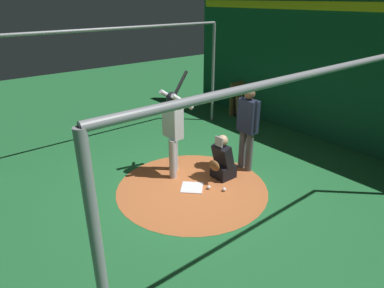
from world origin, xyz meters
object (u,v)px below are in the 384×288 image
(batter, at_px, (173,126))
(baseball_0, at_px, (224,189))
(baseball_1, at_px, (209,187))
(bat_rack, at_px, (240,99))
(umpire, at_px, (248,125))
(catcher, at_px, (222,161))
(home_plate, at_px, (192,187))

(batter, distance_m, baseball_0, 1.62)
(baseball_1, bearing_deg, bat_rack, -143.31)
(bat_rack, bearing_deg, baseball_0, 40.34)
(batter, xyz_separation_m, bat_rack, (-3.96, -1.89, -0.59))
(bat_rack, bearing_deg, umpire, 45.61)
(catcher, bearing_deg, baseball_0, 51.39)
(batter, bearing_deg, baseball_1, 98.05)
(home_plate, bearing_deg, bat_rack, -147.25)
(home_plate, height_order, bat_rack, bat_rack)
(baseball_0, xyz_separation_m, baseball_1, (0.18, -0.25, 0.00))
(umpire, distance_m, baseball_0, 1.46)
(batter, distance_m, catcher, 1.24)
(catcher, relative_size, umpire, 0.53)
(catcher, bearing_deg, baseball_1, 18.84)
(catcher, bearing_deg, umpire, 178.40)
(bat_rack, height_order, baseball_1, bat_rack)
(batter, relative_size, bat_rack, 2.02)
(catcher, height_order, baseball_0, catcher)
(batter, relative_size, baseball_1, 28.63)
(catcher, bearing_deg, bat_rack, -141.06)
(batter, bearing_deg, bat_rack, -154.50)
(batter, height_order, baseball_0, batter)
(umpire, distance_m, bat_rack, 3.80)
(baseball_0, distance_m, baseball_1, 0.30)
(batter, bearing_deg, home_plate, 82.57)
(home_plate, distance_m, batter, 1.29)
(bat_rack, distance_m, baseball_1, 4.78)
(umpire, relative_size, baseball_0, 24.25)
(bat_rack, bearing_deg, catcher, 38.94)
(umpire, distance_m, baseball_1, 1.54)
(umpire, height_order, bat_rack, umpire)
(baseball_0, bearing_deg, umpire, -158.12)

